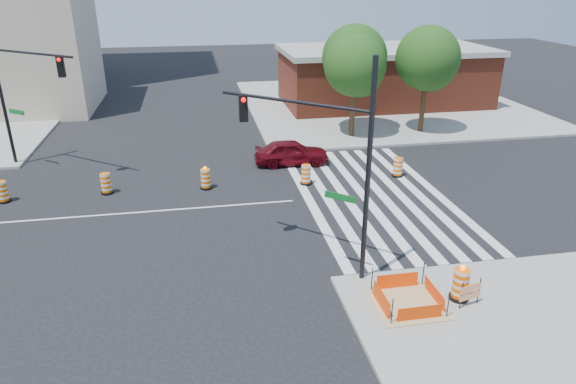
% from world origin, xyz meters
% --- Properties ---
extents(ground, '(120.00, 120.00, 0.00)m').
position_xyz_m(ground, '(0.00, 0.00, 0.00)').
color(ground, black).
rests_on(ground, ground).
extents(sidewalk_ne, '(22.00, 22.00, 0.15)m').
position_xyz_m(sidewalk_ne, '(18.00, 18.00, 0.07)').
color(sidewalk_ne, gray).
rests_on(sidewalk_ne, ground).
extents(crosswalk_east, '(6.75, 13.50, 0.01)m').
position_xyz_m(crosswalk_east, '(10.95, 0.00, 0.01)').
color(crosswalk_east, silver).
rests_on(crosswalk_east, ground).
extents(lane_centerline, '(14.00, 0.12, 0.01)m').
position_xyz_m(lane_centerline, '(0.00, 0.00, 0.01)').
color(lane_centerline, silver).
rests_on(lane_centerline, ground).
extents(excavation_pit, '(2.20, 2.20, 0.90)m').
position_xyz_m(excavation_pit, '(9.00, -9.00, 0.22)').
color(excavation_pit, tan).
rests_on(excavation_pit, ground).
extents(brick_storefront, '(16.50, 8.50, 4.60)m').
position_xyz_m(brick_storefront, '(18.00, 18.00, 2.32)').
color(brick_storefront, brown).
rests_on(brick_storefront, ground).
extents(red_coupe, '(4.19, 1.84, 1.40)m').
position_xyz_m(red_coupe, '(7.91, 5.08, 0.70)').
color(red_coupe, '#56070F').
rests_on(red_coupe, ground).
extents(signal_pole_se, '(4.38, 3.88, 7.56)m').
position_xyz_m(signal_pole_se, '(6.86, -6.18, 4.65)').
color(signal_pole_se, black).
rests_on(signal_pole_se, ground).
extents(signal_pole_nw, '(4.81, 3.85, 7.97)m').
position_xyz_m(signal_pole_nw, '(-6.09, 6.80, 4.89)').
color(signal_pole_nw, black).
rests_on(signal_pole_nw, ground).
extents(pit_drum, '(0.64, 0.64, 1.26)m').
position_xyz_m(pit_drum, '(10.75, -9.03, 0.67)').
color(pit_drum, black).
rests_on(pit_drum, ground).
extents(barricade, '(0.78, 0.22, 0.94)m').
position_xyz_m(barricade, '(10.87, -9.45, 0.67)').
color(barricade, '#FE6605').
rests_on(barricade, ground).
extents(tree_north_c, '(3.90, 3.90, 6.63)m').
position_xyz_m(tree_north_c, '(12.83, 9.47, 4.45)').
color(tree_north_c, '#382314').
rests_on(tree_north_c, ground).
extents(tree_north_d, '(4.18, 4.18, 7.10)m').
position_xyz_m(tree_north_d, '(13.11, 10.54, 4.77)').
color(tree_north_d, '#382314').
rests_on(tree_north_d, ground).
extents(tree_north_e, '(4.13, 4.13, 7.01)m').
position_xyz_m(tree_north_e, '(17.72, 9.65, 4.71)').
color(tree_north_e, '#382314').
rests_on(tree_north_e, ground).
extents(median_drum_1, '(0.60, 0.60, 1.02)m').
position_xyz_m(median_drum_1, '(-6.39, 2.36, 0.48)').
color(median_drum_1, black).
rests_on(median_drum_1, ground).
extents(median_drum_2, '(0.60, 0.60, 1.02)m').
position_xyz_m(median_drum_2, '(-1.76, 2.55, 0.48)').
color(median_drum_2, black).
rests_on(median_drum_2, ground).
extents(median_drum_3, '(0.60, 0.60, 1.18)m').
position_xyz_m(median_drum_3, '(3.03, 2.29, 0.49)').
color(median_drum_3, black).
rests_on(median_drum_3, ground).
extents(median_drum_4, '(0.60, 0.60, 1.02)m').
position_xyz_m(median_drum_4, '(8.07, 1.97, 0.48)').
color(median_drum_4, black).
rests_on(median_drum_4, ground).
extents(median_drum_5, '(0.60, 0.60, 1.02)m').
position_xyz_m(median_drum_5, '(13.09, 2.16, 0.48)').
color(median_drum_5, black).
rests_on(median_drum_5, ground).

